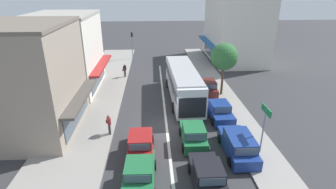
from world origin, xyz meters
name	(u,v)px	position (x,y,z in m)	size (l,w,h in m)	color
ground_plane	(167,128)	(0.00, 0.00, 0.00)	(140.00, 140.00, 0.00)	#353538
lane_centre_line	(164,107)	(0.00, 4.00, 0.00)	(0.20, 28.00, 0.01)	silver
sidewalk_left	(96,100)	(-6.80, 6.00, 0.07)	(5.20, 44.00, 0.14)	gray
kerb_right	(223,97)	(6.20, 6.00, 0.06)	(2.80, 44.00, 0.12)	gray
shopfront_corner_near	(30,80)	(-10.18, 0.56, 4.16)	(7.18, 8.27, 8.34)	gray
shopfront_mid_block	(66,53)	(-10.18, 9.42, 4.05)	(7.31, 9.04, 8.12)	silver
building_right_far	(235,28)	(11.48, 20.80, 4.83)	(8.15, 12.10, 9.67)	silver
city_bus	(183,82)	(1.95, 5.83, 1.88)	(2.97, 10.92, 3.23)	silver
sedan_queue_gap_filler	(139,174)	(-1.94, -6.32, 0.66)	(1.99, 4.25, 1.47)	#1E6638
hatchback_queue_far_back	(193,135)	(1.79, -2.31, 0.71)	(1.86, 3.72, 1.54)	#1E6638
sedan_behind_bus_near	(208,177)	(1.96, -6.80, 0.66)	(1.92, 4.21, 1.47)	black
hatchback_adjacent_lane_trail	(140,144)	(-1.98, -3.24, 0.71)	(1.85, 3.72, 1.54)	maroon
parked_wagon_kerb_front	(238,144)	(4.63, -3.79, 0.75)	(1.96, 4.51, 1.58)	navy
parked_sedan_kerb_second	(219,111)	(4.63, 1.58, 0.66)	(2.02, 4.26, 1.47)	navy
parked_hatchback_kerb_third	(207,87)	(4.74, 7.10, 0.71)	(1.85, 3.72, 1.54)	#561E19
traffic_light_downstreet	(132,41)	(-4.08, 21.85, 2.85)	(0.33, 0.24, 4.20)	gray
directional_road_sign	(265,119)	(6.19, -3.85, 2.68)	(0.10, 1.40, 3.60)	gray
street_tree_right	(224,57)	(6.13, 6.64, 4.11)	(2.73, 2.73, 5.49)	brown
pedestrian_with_handbag_near	(109,123)	(-4.43, -0.83, 1.07)	(0.46, 0.63, 1.63)	#333338
pedestrian_browsing_midblock	(125,70)	(-4.50, 12.88, 1.07)	(0.49, 0.61, 1.63)	#4C4742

